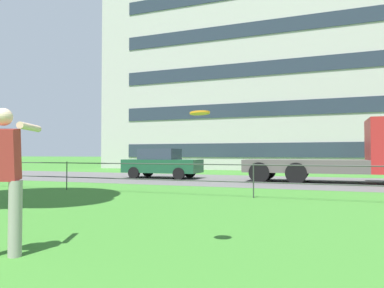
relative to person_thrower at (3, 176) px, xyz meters
The scene contains 7 objects.
street_strip 13.80m from the person_thrower, 82.50° to the left, with size 80.00×7.62×0.01m, color #565454.
park_fence 7.16m from the person_thrower, 75.43° to the left, with size 39.75×0.04×1.00m.
person_thrower is the anchor object (origin of this frame).
frisbee 2.59m from the person_thrower, 26.93° to the left, with size 0.36×0.36×0.04m.
car_dark_green_right 14.31m from the person_thrower, 107.53° to the left, with size 4.04×1.89×1.54m.
flatbed_truck_far_right 14.39m from the person_thrower, 69.66° to the left, with size 7.31×2.45×2.75m.
apartment_building_background 32.94m from the person_thrower, 85.05° to the left, with size 36.11×16.00×19.14m.
Camera 1 is at (1.95, 1.69, 1.26)m, focal length 33.31 mm.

